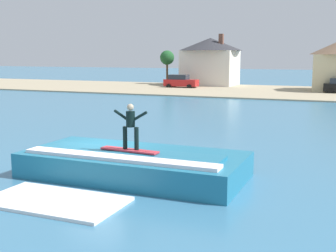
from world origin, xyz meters
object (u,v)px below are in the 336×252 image
object	(u,v)px
surfer	(131,124)
house_with_chimney	(210,59)
wave_crest	(134,164)
car_near_shore	(181,81)
tree_tall_bare	(167,58)
surfboard	(129,150)

from	to	relation	value
surfer	house_with_chimney	xyz separation A→B (m)	(-11.90, 48.11, 1.90)
wave_crest	car_near_shore	size ratio (longest dim) A/B	1.77
house_with_chimney	tree_tall_bare	distance (m)	6.80
surfboard	tree_tall_bare	xyz separation A→B (m)	(-18.65, 48.17, 2.97)
house_with_chimney	tree_tall_bare	xyz separation A→B (m)	(-6.80, 0.03, 0.12)
car_near_shore	surfboard	bearing A→B (deg)	-71.45
surfboard	car_near_shore	size ratio (longest dim) A/B	0.50
tree_tall_bare	house_with_chimney	bearing A→B (deg)	-0.28
wave_crest	surfboard	size ratio (longest dim) A/B	3.54
car_near_shore	tree_tall_bare	xyz separation A→B (m)	(-4.58, 6.23, 3.07)
car_near_shore	house_with_chimney	size ratio (longest dim) A/B	0.50
surfer	car_near_shore	size ratio (longest dim) A/B	0.36
surfboard	surfer	size ratio (longest dim) A/B	1.38
surfer	tree_tall_bare	bearing A→B (deg)	111.23
tree_tall_bare	wave_crest	bearing A→B (deg)	-68.70
wave_crest	car_near_shore	distance (m)	43.99
car_near_shore	house_with_chimney	bearing A→B (deg)	70.33
surfer	car_near_shore	bearing A→B (deg)	108.62
surfboard	house_with_chimney	world-z (taller)	house_with_chimney
surfboard	wave_crest	bearing A→B (deg)	86.54
wave_crest	tree_tall_bare	bearing A→B (deg)	111.30
surfer	car_near_shore	world-z (taller)	surfer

